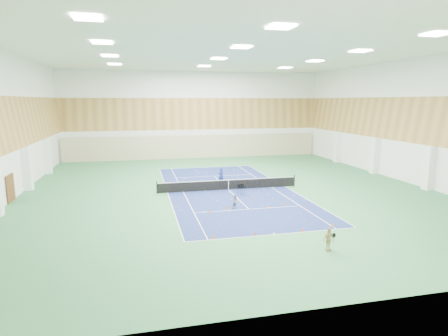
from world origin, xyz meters
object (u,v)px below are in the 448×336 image
(tennis_net, at_px, (228,184))
(child_apron, at_px, (329,239))
(coach, at_px, (221,176))
(child_court, at_px, (235,202))
(ball_cart, at_px, (241,189))

(tennis_net, relative_size, child_apron, 9.97)
(tennis_net, xyz_separation_m, coach, (-0.17, 2.36, 0.26))
(child_apron, bearing_deg, tennis_net, 79.06)
(child_court, xyz_separation_m, ball_cart, (1.62, 4.12, -0.08))
(coach, relative_size, ball_cart, 1.81)
(child_apron, distance_m, ball_cart, 13.03)
(tennis_net, distance_m, child_court, 6.08)
(child_court, distance_m, ball_cart, 4.43)
(child_court, xyz_separation_m, child_apron, (2.83, -8.85, 0.11))
(tennis_net, relative_size, coach, 7.85)
(child_court, bearing_deg, ball_cart, 45.13)
(child_court, relative_size, child_apron, 0.83)
(tennis_net, relative_size, child_court, 12.02)
(tennis_net, distance_m, child_apron, 14.98)
(ball_cart, bearing_deg, coach, 90.31)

